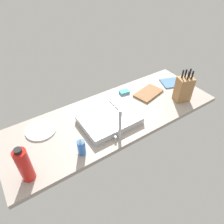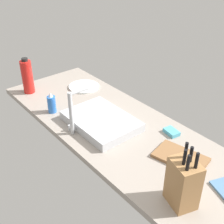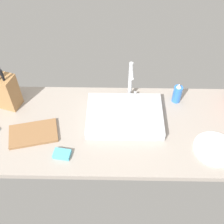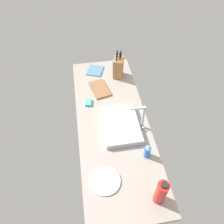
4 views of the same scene
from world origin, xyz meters
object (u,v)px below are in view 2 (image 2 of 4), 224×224
object	(u,v)px
cutting_board	(180,157)
dinner_plate	(84,87)
dish_sponge	(171,132)
water_bottle	(27,77)
faucet	(73,109)
sink_basin	(101,121)
soap_bottle	(52,104)
knife_block	(183,183)

from	to	relation	value
cutting_board	dinner_plate	size ratio (longest dim) A/B	1.16
dish_sponge	water_bottle	bearing A→B (deg)	21.82
cutting_board	dish_sponge	size ratio (longest dim) A/B	2.97
water_bottle	faucet	bearing A→B (deg)	177.57
dinner_plate	dish_sponge	world-z (taller)	dish_sponge
faucet	dinner_plate	bearing A→B (deg)	-40.05
sink_basin	soap_bottle	distance (cm)	36.08
faucet	dinner_plate	xyz separation A→B (cm)	(45.38, -38.15, -15.23)
cutting_board	soap_bottle	xyz separation A→B (cm)	(84.03, 28.10, 5.25)
dinner_plate	knife_block	bearing A→B (deg)	165.25
faucet	cutting_board	xyz separation A→B (cm)	(-55.11, -29.77, -14.93)
cutting_board	soap_bottle	distance (cm)	88.75
cutting_board	dinner_plate	xyz separation A→B (cm)	(100.49, -8.38, -0.30)
faucet	dish_sponge	size ratio (longest dim) A/B	3.01
cutting_board	soap_bottle	size ratio (longest dim) A/B	1.90
knife_block	soap_bottle	xyz separation A→B (cm)	(102.85, 5.06, -5.45)
cutting_board	water_bottle	size ratio (longest dim) A/B	1.01
sink_basin	faucet	distance (cm)	21.91
sink_basin	dinner_plate	xyz separation A→B (cm)	(48.86, -20.98, -2.07)
soap_bottle	dish_sponge	world-z (taller)	soap_bottle
water_bottle	dish_sponge	distance (cm)	109.98
faucet	knife_block	size ratio (longest dim) A/B	0.91
dish_sponge	sink_basin	bearing A→B (deg)	37.99
cutting_board	dinner_plate	distance (cm)	100.84
sink_basin	knife_block	size ratio (longest dim) A/B	1.49
soap_bottle	sink_basin	bearing A→B (deg)	-154.43
water_bottle	soap_bottle	bearing A→B (deg)	178.28
cutting_board	dish_sponge	bearing A→B (deg)	-37.10
faucet	soap_bottle	world-z (taller)	faucet
sink_basin	water_bottle	distance (cm)	70.16
faucet	dish_sponge	distance (cm)	58.93
cutting_board	soap_bottle	world-z (taller)	soap_bottle
soap_bottle	cutting_board	bearing A→B (deg)	-161.51
knife_block	soap_bottle	size ratio (longest dim) A/B	2.11
soap_bottle	knife_block	bearing A→B (deg)	-177.18
sink_basin	soap_bottle	bearing A→B (deg)	25.57
dinner_plate	dish_sponge	size ratio (longest dim) A/B	2.57
knife_block	faucet	bearing A→B (deg)	22.82
water_bottle	sink_basin	bearing A→B (deg)	-168.02
cutting_board	water_bottle	distance (cm)	123.16
faucet	cutting_board	size ratio (longest dim) A/B	1.01
knife_block	dinner_plate	size ratio (longest dim) A/B	1.29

